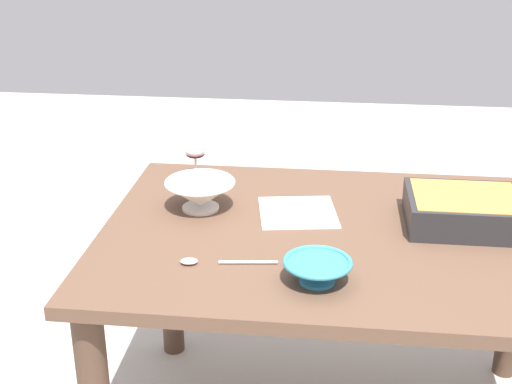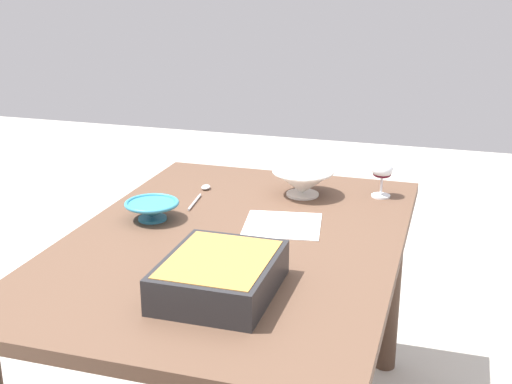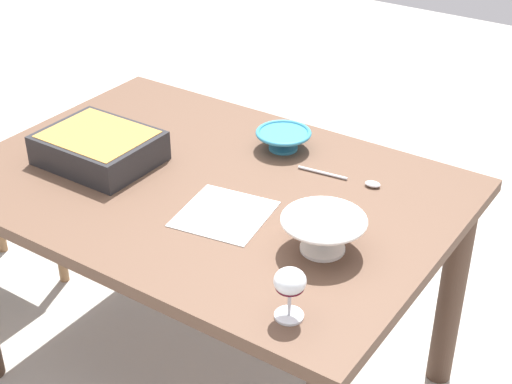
{
  "view_description": "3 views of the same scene",
  "coord_description": "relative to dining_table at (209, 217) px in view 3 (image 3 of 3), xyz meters",
  "views": [
    {
      "loc": [
        -0.05,
        -1.75,
        1.57
      ],
      "look_at": [
        -0.26,
        0.1,
        0.79
      ],
      "focal_mm": 48.65,
      "sensor_mm": 36.0,
      "label": 1
    },
    {
      "loc": [
        1.71,
        0.59,
        1.48
      ],
      "look_at": [
        -0.27,
        -0.01,
        0.78
      ],
      "focal_mm": 47.63,
      "sensor_mm": 36.0,
      "label": 2
    },
    {
      "loc": [
        -1.14,
        1.45,
        1.8
      ],
      "look_at": [
        -0.21,
        0.07,
        0.8
      ],
      "focal_mm": 53.57,
      "sensor_mm": 36.0,
      "label": 3
    }
  ],
  "objects": [
    {
      "name": "serving_spoon",
      "position": [
        -0.34,
        -0.23,
        0.12
      ],
      "size": [
        0.25,
        0.05,
        0.01
      ],
      "color": "silver",
      "rests_on": "dining_table"
    },
    {
      "name": "mixing_bowl",
      "position": [
        -0.07,
        -0.29,
        0.15
      ],
      "size": [
        0.17,
        0.17,
        0.06
      ],
      "color": "teal",
      "rests_on": "dining_table"
    },
    {
      "name": "napkin",
      "position": [
        -0.14,
        0.11,
        0.12
      ],
      "size": [
        0.25,
        0.26,
        0.0
      ],
      "primitive_type": "cube",
      "rotation": [
        0.0,
        0.0,
        0.16
      ],
      "color": "white",
      "rests_on": "dining_table"
    },
    {
      "name": "casserole_dish",
      "position": [
        0.33,
        0.08,
        0.17
      ],
      "size": [
        0.32,
        0.26,
        0.09
      ],
      "color": "#262628",
      "rests_on": "dining_table"
    },
    {
      "name": "wine_glass",
      "position": [
        -0.49,
        0.36,
        0.2
      ],
      "size": [
        0.07,
        0.07,
        0.12
      ],
      "color": "white",
      "rests_on": "dining_table"
    },
    {
      "name": "small_bowl",
      "position": [
        -0.43,
        0.1,
        0.17
      ],
      "size": [
        0.21,
        0.21,
        0.09
      ],
      "color": "white",
      "rests_on": "dining_table"
    },
    {
      "name": "dining_table",
      "position": [
        0.0,
        0.0,
        0.0
      ],
      "size": [
        1.35,
        0.94,
        0.73
      ],
      "color": "brown",
      "rests_on": "ground_plane"
    },
    {
      "name": "ground_plane",
      "position": [
        0.0,
        0.0,
        -0.61
      ],
      "size": [
        8.0,
        8.0,
        0.0
      ],
      "primitive_type": "plane",
      "color": "#B2ADA3"
    }
  ]
}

